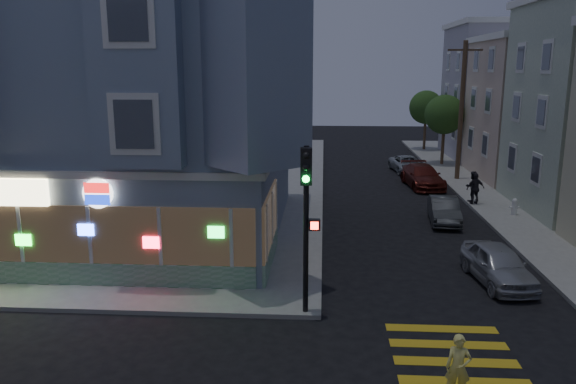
# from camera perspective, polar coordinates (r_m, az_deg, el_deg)

# --- Properties ---
(ground) EXTENTS (120.00, 120.00, 0.00)m
(ground) POSITION_cam_1_polar(r_m,az_deg,el_deg) (15.87, -7.97, -15.59)
(ground) COLOR black
(ground) RESTS_ON ground
(sidewalk_nw) EXTENTS (33.00, 42.00, 0.15)m
(sidewalk_nw) POSITION_cam_1_polar(r_m,az_deg,el_deg) (40.90, -20.23, 1.36)
(sidewalk_nw) COLOR gray
(sidewalk_nw) RESTS_ON ground
(corner_building) EXTENTS (14.60, 14.60, 11.40)m
(corner_building) POSITION_cam_1_polar(r_m,az_deg,el_deg) (26.32, -16.55, 8.47)
(corner_building) COLOR slate
(corner_building) RESTS_ON sidewalk_nw
(row_house_c) EXTENTS (12.00, 8.60, 9.00)m
(row_house_c) POSITION_cam_1_polar(r_m,az_deg,el_deg) (42.16, 26.91, 7.39)
(row_house_c) COLOR beige
(row_house_c) RESTS_ON sidewalk_ne
(row_house_d) EXTENTS (12.00, 8.60, 10.50)m
(row_house_d) POSITION_cam_1_polar(r_m,az_deg,el_deg) (50.51, 23.02, 9.23)
(row_house_d) COLOR #A09BAB
(row_house_d) RESTS_ON sidewalk_ne
(utility_pole) EXTENTS (2.20, 0.30, 9.00)m
(utility_pole) POSITION_cam_1_polar(r_m,az_deg,el_deg) (38.85, 17.20, 8.06)
(utility_pole) COLOR #4C3826
(utility_pole) RESTS_ON sidewalk_ne
(street_tree_near) EXTENTS (3.00, 3.00, 5.30)m
(street_tree_near) POSITION_cam_1_polar(r_m,az_deg,el_deg) (44.79, 15.62, 7.58)
(street_tree_near) COLOR #4C3826
(street_tree_near) RESTS_ON sidewalk_ne
(street_tree_far) EXTENTS (3.00, 3.00, 5.30)m
(street_tree_far) POSITION_cam_1_polar(r_m,az_deg,el_deg) (52.62, 13.85, 8.34)
(street_tree_far) COLOR #4C3826
(street_tree_far) RESTS_ON sidewalk_ne
(running_child) EXTENTS (0.63, 0.48, 1.56)m
(running_child) POSITION_cam_1_polar(r_m,az_deg,el_deg) (13.92, 16.91, -16.68)
(running_child) COLOR #E1DD73
(running_child) RESTS_ON ground
(pedestrian_a) EXTENTS (1.01, 0.92, 1.69)m
(pedestrian_a) POSITION_cam_1_polar(r_m,az_deg,el_deg) (32.83, 18.21, 0.56)
(pedestrian_a) COLOR black
(pedestrian_a) RESTS_ON sidewalk_ne
(pedestrian_b) EXTENTS (1.07, 0.62, 1.72)m
(pedestrian_b) POSITION_cam_1_polar(r_m,az_deg,el_deg) (32.19, 18.51, 0.33)
(pedestrian_b) COLOR #27242C
(pedestrian_b) RESTS_ON sidewalk_ne
(parked_car_a) EXTENTS (2.05, 4.14, 1.36)m
(parked_car_a) POSITION_cam_1_polar(r_m,az_deg,el_deg) (21.21, 20.55, -6.91)
(parked_car_a) COLOR #ADB0B5
(parked_car_a) RESTS_ON ground
(parked_car_b) EXTENTS (1.66, 3.89, 1.25)m
(parked_car_b) POSITION_cam_1_polar(r_m,az_deg,el_deg) (28.48, 15.56, -1.80)
(parked_car_b) COLOR #3C3F41
(parked_car_b) RESTS_ON ground
(parked_car_c) EXTENTS (2.50, 5.06, 1.41)m
(parked_car_c) POSITION_cam_1_polar(r_m,az_deg,el_deg) (36.59, 13.51, 1.56)
(parked_car_c) COLOR #5E1C15
(parked_car_c) RESTS_ON ground
(parked_car_d) EXTENTS (2.47, 4.42, 1.17)m
(parked_car_d) POSITION_cam_1_polar(r_m,az_deg,el_deg) (41.63, 12.02, 2.76)
(parked_car_d) COLOR #A4ABAE
(parked_car_d) RESTS_ON ground
(traffic_signal) EXTENTS (0.60, 0.57, 5.11)m
(traffic_signal) POSITION_cam_1_polar(r_m,az_deg,el_deg) (16.33, 1.91, -1.10)
(traffic_signal) COLOR black
(traffic_signal) RESTS_ON sidewalk_nw
(fire_hydrant) EXTENTS (0.48, 0.28, 0.84)m
(fire_hydrant) POSITION_cam_1_polar(r_m,az_deg,el_deg) (30.63, 22.02, -1.34)
(fire_hydrant) COLOR white
(fire_hydrant) RESTS_ON sidewalk_ne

